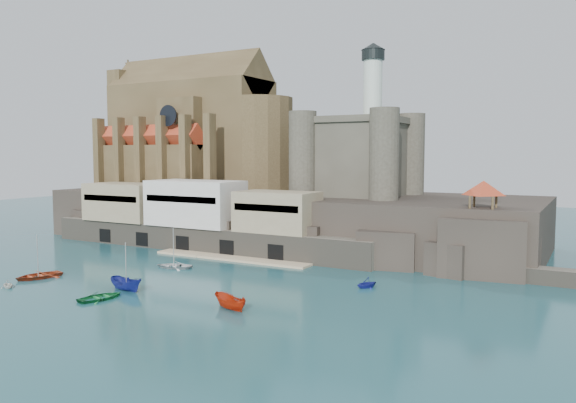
# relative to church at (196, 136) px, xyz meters

# --- Properties ---
(ground) EXTENTS (300.00, 300.00, 0.00)m
(ground) POSITION_rel_church_xyz_m (24.13, -41.85, -22.13)
(ground) COLOR #18474F
(ground) RESTS_ON ground
(promontory) EXTENTS (100.00, 36.00, 10.00)m
(promontory) POSITION_rel_church_xyz_m (23.94, -2.48, -17.20)
(promontory) COLOR black
(promontory) RESTS_ON ground
(quay) EXTENTS (70.00, 12.00, 13.05)m
(quay) POSITION_rel_church_xyz_m (13.94, -18.78, -16.06)
(quay) COLOR #686153
(quay) RESTS_ON ground
(church) EXTENTS (47.00, 25.93, 30.51)m
(church) POSITION_rel_church_xyz_m (0.00, 0.00, 0.00)
(church) COLOR #4B3B23
(church) RESTS_ON promontory
(castle_keep) EXTENTS (21.20, 21.20, 29.30)m
(castle_keep) POSITION_rel_church_xyz_m (40.21, -0.78, -3.81)
(castle_keep) COLOR #433F34
(castle_keep) RESTS_ON promontory
(rock_outcrop) EXTENTS (14.50, 10.50, 8.70)m
(rock_outcrop) POSITION_rel_church_xyz_m (66.13, -16.01, -18.11)
(rock_outcrop) COLOR black
(rock_outcrop) RESTS_ON ground
(pavilion) EXTENTS (6.40, 6.40, 5.40)m
(pavilion) POSITION_rel_church_xyz_m (66.13, -15.85, -9.40)
(pavilion) COLOR #4B3B23
(pavilion) RESTS_ON rock_outcrop
(boat_0) EXTENTS (4.89, 2.48, 6.58)m
(boat_0) POSITION_rel_church_xyz_m (10.20, -49.93, -22.13)
(boat_0) COLOR #AF3E1D
(boat_0) RESTS_ON ground
(boat_1) EXTENTS (2.16, 2.67, 2.68)m
(boat_1) POSITION_rel_church_xyz_m (11.65, -55.72, -22.13)
(boat_1) COLOR silver
(boat_1) RESTS_ON ground
(boat_2) EXTENTS (2.47, 2.42, 5.70)m
(boat_2) POSITION_rel_church_xyz_m (26.89, -49.09, -22.13)
(boat_2) COLOR navy
(boat_2) RESTS_ON ground
(boat_3) EXTENTS (4.23, 2.14, 5.69)m
(boat_3) POSITION_rel_church_xyz_m (27.47, -54.01, -22.13)
(boat_3) COLOR #187839
(boat_3) RESTS_ON ground
(boat_5) EXTENTS (2.49, 2.46, 5.18)m
(boat_5) POSITION_rel_church_xyz_m (43.98, -49.74, -22.13)
(boat_5) COLOR #B5260A
(boat_5) RESTS_ON ground
(boat_6) EXTENTS (2.20, 4.40, 5.92)m
(boat_6) POSITION_rel_church_xyz_m (22.51, -34.52, -22.13)
(boat_6) COLOR silver
(boat_6) RESTS_ON ground
(boat_7) EXTENTS (3.41, 2.93, 3.38)m
(boat_7) POSITION_rel_church_xyz_m (54.13, -32.02, -22.13)
(boat_7) COLOR navy
(boat_7) RESTS_ON ground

